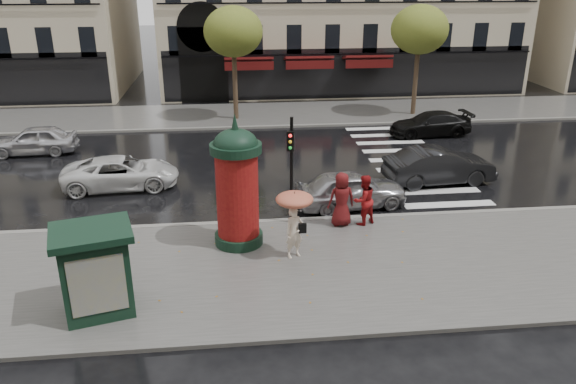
{
  "coord_description": "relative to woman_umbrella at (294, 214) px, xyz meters",
  "views": [
    {
      "loc": [
        -2.4,
        -15.35,
        8.59
      ],
      "look_at": [
        -0.61,
        1.5,
        1.8
      ],
      "focal_mm": 35.0,
      "sensor_mm": 36.0,
      "label": 1
    }
  ],
  "objects": [
    {
      "name": "zebra_crossing",
      "position": [
        6.54,
        9.37,
        -1.58
      ],
      "size": [
        3.6,
        11.75,
        0.01
      ],
      "primitive_type": "cube",
      "color": "silver",
      "rests_on": "ground"
    },
    {
      "name": "car_darkgrey",
      "position": [
        6.92,
        6.13,
        -0.82
      ],
      "size": [
        4.8,
        2.08,
        1.53
      ],
      "primitive_type": "imported",
      "rotation": [
        0.0,
        0.0,
        1.67
      ],
      "color": "black",
      "rests_on": "ground"
    },
    {
      "name": "tree_far_left",
      "position": [
        -1.46,
        17.77,
        3.58
      ],
      "size": [
        3.4,
        3.4,
        6.64
      ],
      "color": "#38281C",
      "rests_on": "ground"
    },
    {
      "name": "traffic_light",
      "position": [
        0.18,
        2.5,
        0.87
      ],
      "size": [
        0.28,
        0.38,
        3.85
      ],
      "color": "black",
      "rests_on": "near_sidewalk"
    },
    {
      "name": "far_sidewalk",
      "position": [
        0.54,
        18.77,
        -1.52
      ],
      "size": [
        90.0,
        6.0,
        0.12
      ],
      "primitive_type": "cube",
      "color": "#474744",
      "rests_on": "ground"
    },
    {
      "name": "woman_umbrella",
      "position": [
        0.0,
        0.0,
        0.0
      ],
      "size": [
        1.16,
        1.16,
        2.22
      ],
      "color": "#F5E1CA",
      "rests_on": "near_sidewalk"
    },
    {
      "name": "newsstand",
      "position": [
        -5.46,
        -2.45,
        -0.23
      ],
      "size": [
        2.34,
        2.12,
        2.39
      ],
      "color": "black",
      "rests_on": "near_sidewalk"
    },
    {
      "name": "man_burgundy",
      "position": [
        1.91,
        2.17,
        -0.5
      ],
      "size": [
        1.01,
        0.72,
        1.93
      ],
      "primitive_type": "imported",
      "rotation": [
        0.0,
        0.0,
        3.26
      ],
      "color": "#571113",
      "rests_on": "near_sidewalk"
    },
    {
      "name": "woman_red",
      "position": [
        2.7,
        2.17,
        -0.56
      ],
      "size": [
        1.1,
        1.01,
        1.82
      ],
      "primitive_type": "imported",
      "rotation": [
        0.0,
        0.0,
        3.61
      ],
      "color": "maroon",
      "rests_on": "near_sidewalk"
    },
    {
      "name": "car_far_silver",
      "position": [
        -11.51,
        12.17,
        -0.88
      ],
      "size": [
        4.2,
        1.88,
        1.4
      ],
      "primitive_type": "imported",
      "rotation": [
        0.0,
        0.0,
        -1.51
      ],
      "color": "silver",
      "rests_on": "ground"
    },
    {
      "name": "morris_column",
      "position": [
        -1.71,
        1.15,
        0.63
      ],
      "size": [
        1.63,
        1.63,
        4.38
      ],
      "color": "black",
      "rests_on": "near_sidewalk"
    },
    {
      "name": "car_silver",
      "position": [
        2.63,
        3.97,
        -0.86
      ],
      "size": [
        4.47,
        2.29,
        1.46
      ],
      "primitive_type": "imported",
      "rotation": [
        0.0,
        0.0,
        1.71
      ],
      "color": "#9E9DA2",
      "rests_on": "ground"
    },
    {
      "name": "car_white",
      "position": [
        -6.46,
        7.01,
        -0.93
      ],
      "size": [
        4.88,
        2.55,
        1.31
      ],
      "primitive_type": "imported",
      "rotation": [
        0.0,
        0.0,
        1.65
      ],
      "color": "silver",
      "rests_on": "ground"
    },
    {
      "name": "near_kerb",
      "position": [
        0.54,
        2.77,
        -1.51
      ],
      "size": [
        90.0,
        0.25,
        0.14
      ],
      "primitive_type": "cube",
      "color": "slate",
      "rests_on": "ground"
    },
    {
      "name": "far_kerb",
      "position": [
        0.54,
        15.77,
        -1.51
      ],
      "size": [
        90.0,
        0.25,
        0.14
      ],
      "primitive_type": "cube",
      "color": "slate",
      "rests_on": "ground"
    },
    {
      "name": "near_sidewalk",
      "position": [
        0.54,
        -0.73,
        -1.52
      ],
      "size": [
        90.0,
        7.0,
        0.12
      ],
      "primitive_type": "cube",
      "color": "#474744",
      "rests_on": "ground"
    },
    {
      "name": "car_black",
      "position": [
        9.05,
        13.3,
        -0.94
      ],
      "size": [
        4.53,
        2.04,
        1.29
      ],
      "primitive_type": "imported",
      "rotation": [
        0.0,
        0.0,
        -1.52
      ],
      "color": "black",
      "rests_on": "ground"
    },
    {
      "name": "tree_far_right",
      "position": [
        9.54,
        17.77,
        3.58
      ],
      "size": [
        3.4,
        3.4,
        6.64
      ],
      "color": "#38281C",
      "rests_on": "ground"
    },
    {
      "name": "ground",
      "position": [
        0.54,
        -0.23,
        -1.58
      ],
      "size": [
        160.0,
        160.0,
        0.0
      ],
      "primitive_type": "plane",
      "color": "black",
      "rests_on": "ground"
    }
  ]
}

